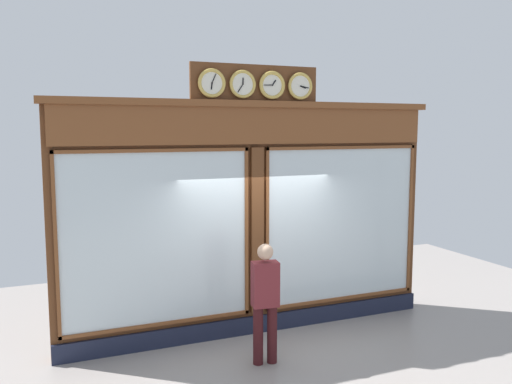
% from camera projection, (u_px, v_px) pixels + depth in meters
% --- Properties ---
extents(shop_facade, '(6.25, 0.42, 4.20)m').
position_uv_depth(shop_facade, '(253.00, 216.00, 8.38)').
color(shop_facade, '#5B3319').
rests_on(shop_facade, ground_plane).
extents(pedestrian, '(0.39, 0.27, 1.69)m').
position_uv_depth(pedestrian, '(265.00, 298.00, 7.26)').
color(pedestrian, '#3A1316').
rests_on(pedestrian, ground_plane).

